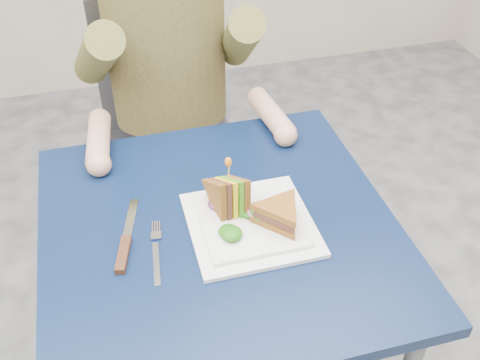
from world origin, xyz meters
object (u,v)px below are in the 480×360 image
object	(u,v)px
plate	(251,223)
fork	(156,253)
diner	(165,26)
sandwich_flat	(280,214)
sandwich_upright	(229,197)
table	(220,250)
chair	(169,118)
knife	(125,247)

from	to	relation	value
plate	fork	size ratio (longest dim) A/B	1.45
diner	sandwich_flat	xyz separation A→B (m)	(0.12, -0.67, -0.14)
plate	sandwich_upright	world-z (taller)	sandwich_upright
diner	fork	world-z (taller)	diner
sandwich_upright	table	bearing A→B (deg)	-142.60
sandwich_flat	sandwich_upright	distance (m)	0.12
diner	sandwich_flat	world-z (taller)	diner
fork	diner	bearing A→B (deg)	78.04
plate	fork	distance (m)	0.21
table	sandwich_flat	distance (m)	0.18
chair	sandwich_upright	bearing A→B (deg)	-87.76
chair	plate	distance (m)	0.78
chair	diner	size ratio (longest dim) A/B	1.25
table	knife	bearing A→B (deg)	-173.63
table	diner	world-z (taller)	diner
diner	sandwich_flat	size ratio (longest dim) A/B	4.25
plate	sandwich_flat	distance (m)	0.07
chair	fork	size ratio (longest dim) A/B	5.19
plate	knife	xyz separation A→B (m)	(-0.27, 0.00, -0.00)
plate	knife	distance (m)	0.27
sandwich_flat	sandwich_upright	bearing A→B (deg)	142.38
sandwich_upright	fork	distance (m)	0.19
sandwich_upright	fork	xyz separation A→B (m)	(-0.17, -0.07, -0.05)
table	chair	size ratio (longest dim) A/B	0.81
fork	knife	size ratio (longest dim) A/B	0.82
plate	sandwich_flat	xyz separation A→B (m)	(0.06, -0.03, 0.04)
diner	sandwich_upright	distance (m)	0.61
chair	sandwich_flat	bearing A→B (deg)	-81.36
sandwich_flat	sandwich_upright	world-z (taller)	sandwich_upright
plate	sandwich_flat	world-z (taller)	sandwich_flat
table	knife	size ratio (longest dim) A/B	3.42
fork	knife	distance (m)	0.07
diner	chair	bearing A→B (deg)	90.00
chair	fork	world-z (taller)	chair
plate	knife	size ratio (longest dim) A/B	1.19
plate	sandwich_upright	xyz separation A→B (m)	(-0.04, 0.04, 0.05)
diner	sandwich_flat	distance (m)	0.69
sandwich_flat	knife	xyz separation A→B (m)	(-0.32, 0.03, -0.04)
table	chair	world-z (taller)	chair
chair	diner	bearing A→B (deg)	-90.00
sandwich_flat	fork	world-z (taller)	sandwich_flat
diner	table	bearing A→B (deg)	-90.00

